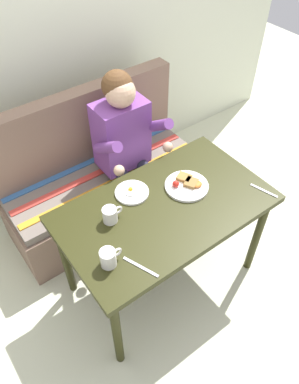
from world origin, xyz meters
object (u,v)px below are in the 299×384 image
person (127,142)px  plate_eggs (132,192)px  coffee_mug (110,214)px  coffee_mug_second (108,258)px  couch (101,181)px  fork (264,191)px  knife (141,267)px  plate_breakfast (187,185)px  table (165,216)px

person → plate_eggs: bearing=-121.0°
person → plate_eggs: (-0.24, -0.40, -0.00)m
plate_eggs → coffee_mug: bearing=-154.4°
plate_eggs → coffee_mug_second: coffee_mug_second is taller
couch → person: size_ratio=1.19×
coffee_mug → fork: (0.83, -0.34, -0.04)m
plate_eggs → knife: (-0.25, -0.43, -0.01)m
couch → coffee_mug: 0.86m
couch → plate_eggs: 0.71m
person → plate_breakfast: size_ratio=4.74×
person → coffee_mug: size_ratio=10.27×
couch → fork: couch is taller
coffee_mug → fork: size_ratio=0.69×
coffee_mug → coffee_mug_second: coffee_mug_second is taller
couch → plate_breakfast: size_ratio=5.63×
table → plate_eggs: size_ratio=6.11×
person → table: bearing=-103.7°
couch → knife: couch is taller
plate_breakfast → coffee_mug: 0.50m
person → fork: person is taller
couch → fork: bearing=-62.2°
coffee_mug_second → person: bearing=50.4°
plate_eggs → coffee_mug: coffee_mug is taller
coffee_mug_second → table: bearing=16.3°
plate_breakfast → plate_eggs: 0.32m
table → fork: fork is taller
plate_breakfast → fork: (0.34, -0.29, -0.01)m
plate_breakfast → couch: bearing=105.3°
plate_breakfast → knife: plate_breakfast is taller
table → person: 0.61m
fork → knife: size_ratio=0.85×
table → knife: knife is taller
couch → table: bearing=-90.0°
couch → coffee_mug_second: bearing=-116.8°
table → couch: (0.00, 0.76, -0.32)m
table → plate_eggs: bearing=115.7°
person → coffee_mug: bearing=-131.8°
table → knife: size_ratio=6.00×
plate_eggs → fork: (0.63, -0.44, -0.01)m
plate_eggs → coffee_mug_second: 0.49m
table → plate_breakfast: bearing=14.1°
fork → knife: (-0.87, 0.01, 0.00)m
table → knife: 0.43m
couch → fork: size_ratio=8.47×
plate_breakfast → plate_eggs: plate_breakfast is taller
table → coffee_mug_second: (-0.45, -0.13, 0.13)m
table → coffee_mug_second: 0.49m
person → coffee_mug_second: person is taller
knife → fork: bearing=-21.9°
knife → person: bearing=38.2°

